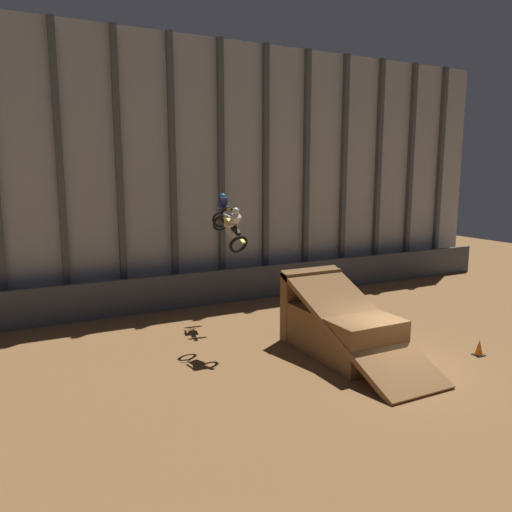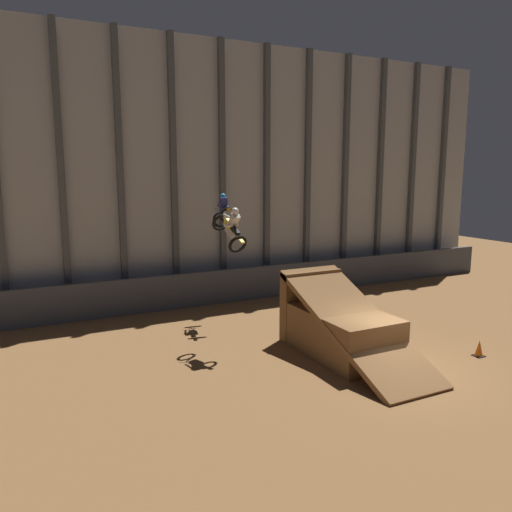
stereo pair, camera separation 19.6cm
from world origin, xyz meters
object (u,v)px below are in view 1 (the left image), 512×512
at_px(dirt_ramp, 338,326).
at_px(rider_bike_right_air, 224,213).
at_px(rider_bike_left_air, 231,228).
at_px(traffic_cone_near_ramp, 479,348).

relative_size(dirt_ramp, rider_bike_right_air, 3.57).
height_order(dirt_ramp, rider_bike_left_air, rider_bike_left_air).
bearing_deg(rider_bike_left_air, traffic_cone_near_ramp, -40.19).
distance_m(dirt_ramp, rider_bike_left_air, 5.25).
relative_size(rider_bike_left_air, traffic_cone_near_ramp, 3.22).
height_order(dirt_ramp, rider_bike_right_air, rider_bike_right_air).
distance_m(rider_bike_left_air, rider_bike_right_air, 3.42).
height_order(rider_bike_left_air, traffic_cone_near_ramp, rider_bike_left_air).
bearing_deg(rider_bike_left_air, rider_bike_right_air, 65.12).
relative_size(rider_bike_right_air, traffic_cone_near_ramp, 3.05).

